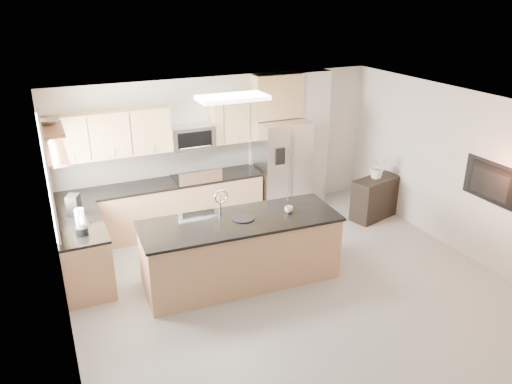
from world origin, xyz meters
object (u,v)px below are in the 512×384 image
cup (289,209)px  blender (81,224)px  microwave (192,137)px  coffee_maker (74,205)px  island (241,250)px  platter (243,218)px  bowl (49,121)px  credenza (375,198)px  flower_vase (378,161)px  refrigerator (281,167)px  kettle (82,218)px  television (489,184)px  range (197,201)px

cup → blender: (-2.82, 0.62, 0.06)m
microwave → coffee_maker: microwave is taller
island → platter: (0.05, 0.01, 0.50)m
blender → bowl: bearing=107.4°
microwave → platter: bearing=-88.6°
bowl → credenza: bearing=-1.3°
microwave → flower_vase: bearing=-19.4°
refrigerator → kettle: 3.85m
island → television: (3.50, -1.10, 0.86)m
microwave → island: (0.01, -2.15, -1.14)m
range → blender: (-2.07, -1.47, 0.61)m
microwave → island: bearing=-89.8°
credenza → kettle: kettle is taller
microwave → bowl: bearing=-155.3°
coffee_maker → cup: bearing=-25.3°
range → credenza: (3.14, -1.03, -0.09)m
range → flower_vase: 3.36m
microwave → television: 4.79m
blender → refrigerator: bearing=20.9°
coffee_maker → television: 6.09m
refrigerator → flower_vase: 1.78m
kettle → flower_vase: size_ratio=0.39×
refrigerator → kettle: (-3.68, -1.10, 0.14)m
coffee_maker → flower_vase: flower_vase is taller
cup → flower_vase: 2.65m
credenza → flower_vase: 0.71m
refrigerator → cup: 2.24m
platter → television: television is taller
platter → coffee_maker: (-2.15, 1.27, 0.08)m
platter → bowl: size_ratio=0.93×
refrigerator → coffee_maker: 3.82m
blender → range: bearing=35.3°
cup → bowl: bearing=158.6°
kettle → bowl: size_ratio=0.71×
blender → kettle: bearing=81.2°
microwave → blender: size_ratio=1.99×
credenza → kettle: 5.21m
coffee_maker → television: (5.61, -2.37, 0.28)m
blender → flower_vase: size_ratio=0.60×
bowl → television: size_ratio=0.32×
platter → kettle: 2.25m
microwave → kettle: bearing=-147.9°
range → microwave: bearing=90.0°
bowl → kettle: bearing=-46.4°
credenza → bowl: 5.75m
range → cup: bearing=-70.4°
kettle → flower_vase: (5.18, 0.16, 0.07)m
refrigerator → credenza: bearing=-33.6°
cup → flower_vase: (2.41, 1.10, 0.07)m
flower_vase → television: 2.18m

